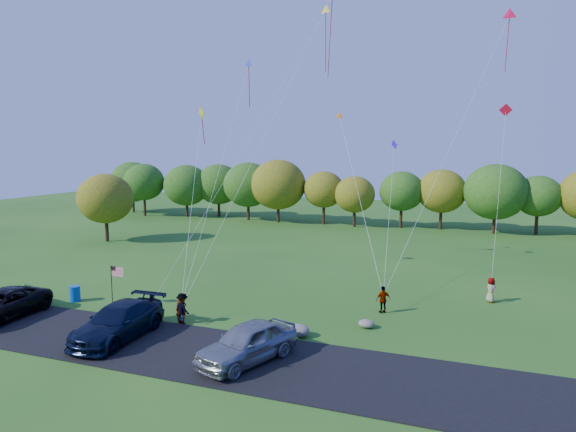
% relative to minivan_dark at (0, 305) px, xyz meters
% --- Properties ---
extents(ground, '(140.00, 140.00, 0.00)m').
position_rel_minivan_dark_xyz_m(ground, '(11.07, 3.82, -0.86)').
color(ground, '#235919').
rests_on(ground, ground).
extents(asphalt_lane, '(44.00, 6.00, 0.06)m').
position_rel_minivan_dark_xyz_m(asphalt_lane, '(11.07, -0.18, -0.83)').
color(asphalt_lane, black).
rests_on(asphalt_lane, ground).
extents(treeline, '(74.87, 27.60, 7.93)m').
position_rel_minivan_dark_xyz_m(treeline, '(8.90, 39.44, 3.83)').
color(treeline, '#372314').
rests_on(treeline, ground).
extents(minivan_dark, '(3.04, 5.92, 1.60)m').
position_rel_minivan_dark_xyz_m(minivan_dark, '(0.00, 0.00, 0.00)').
color(minivan_dark, black).
rests_on(minivan_dark, asphalt_lane).
extents(minivan_navy, '(2.58, 5.91, 1.69)m').
position_rel_minivan_dark_xyz_m(minivan_navy, '(8.10, -0.10, 0.05)').
color(minivan_navy, black).
rests_on(minivan_navy, asphalt_lane).
extents(minivan_silver, '(3.72, 5.52, 1.75)m').
position_rel_minivan_dark_xyz_m(minivan_silver, '(15.33, -0.38, 0.07)').
color(minivan_silver, '#92949B').
rests_on(minivan_silver, asphalt_lane).
extents(flyer_a, '(0.68, 0.62, 1.56)m').
position_rel_minivan_dark_xyz_m(flyer_a, '(9.77, 3.02, -0.08)').
color(flyer_a, '#4C4C59').
rests_on(flyer_a, ground).
extents(flyer_b, '(0.98, 0.94, 1.59)m').
position_rel_minivan_dark_xyz_m(flyer_b, '(7.90, 3.02, -0.07)').
color(flyer_b, '#4C4C59').
rests_on(flyer_b, ground).
extents(flyer_c, '(1.26, 1.01, 1.70)m').
position_rel_minivan_dark_xyz_m(flyer_c, '(9.85, 3.02, -0.01)').
color(flyer_c, '#4C4C59').
rests_on(flyer_c, ground).
extents(flyer_d, '(0.97, 0.86, 1.58)m').
position_rel_minivan_dark_xyz_m(flyer_d, '(19.75, 8.73, -0.07)').
color(flyer_d, '#4C4C59').
rests_on(flyer_d, ground).
extents(flyer_e, '(0.88, 0.90, 1.56)m').
position_rel_minivan_dark_xyz_m(flyer_e, '(25.63, 13.16, -0.08)').
color(flyer_e, '#4C4C59').
rests_on(flyer_e, ground).
extents(park_bench, '(1.96, 0.72, 1.09)m').
position_rel_minivan_dark_xyz_m(park_bench, '(-0.64, 3.02, -0.28)').
color(park_bench, '#13341B').
rests_on(park_bench, ground).
extents(trash_barrel, '(0.64, 0.64, 0.97)m').
position_rel_minivan_dark_xyz_m(trash_barrel, '(1.30, 4.23, -0.38)').
color(trash_barrel, blue).
rests_on(trash_barrel, ground).
extents(flag_assembly, '(0.91, 0.59, 2.47)m').
position_rel_minivan_dark_xyz_m(flag_assembly, '(4.30, 4.39, 0.99)').
color(flag_assembly, black).
rests_on(flag_assembly, ground).
extents(boulder_near, '(1.25, 0.98, 0.63)m').
position_rel_minivan_dark_xyz_m(boulder_near, '(16.36, 3.44, -0.54)').
color(boulder_near, slate).
rests_on(boulder_near, ground).
extents(boulder_far, '(0.87, 0.72, 0.45)m').
position_rel_minivan_dark_xyz_m(boulder_far, '(19.38, 5.91, -0.63)').
color(boulder_far, gray).
rests_on(boulder_far, ground).
extents(kites_aloft, '(21.49, 9.30, 11.61)m').
position_rel_minivan_dark_xyz_m(kites_aloft, '(15.67, 18.46, 16.59)').
color(kites_aloft, '#FF471C').
rests_on(kites_aloft, ground).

